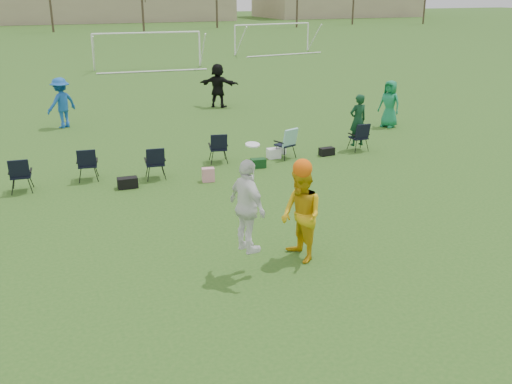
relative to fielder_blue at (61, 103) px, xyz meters
name	(u,v)px	position (x,y,z in m)	size (l,w,h in m)	color
ground	(297,295)	(2.88, -15.46, -0.99)	(260.00, 260.00, 0.00)	#29541A
fielder_blue	(61,103)	(0.00, 0.00, 0.00)	(1.28, 0.73, 1.98)	#1650A9
fielder_green_far	(390,104)	(12.11, -4.74, -0.06)	(0.91, 0.59, 1.86)	#167C4D
fielder_black	(218,85)	(7.06, 1.68, 0.02)	(1.87, 0.60, 2.02)	black
center_contest	(281,211)	(3.10, -14.23, 0.17)	(1.97, 1.29, 2.61)	white
sideline_setup	(230,148)	(4.47, -7.36, -0.44)	(11.42, 2.24, 1.92)	#0E361D
goal_mid	(147,40)	(6.88, 16.54, 0.93)	(7.40, 0.63, 2.46)	white
goal_right	(273,30)	(18.88, 22.54, 0.93)	(7.35, 1.14, 2.46)	white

